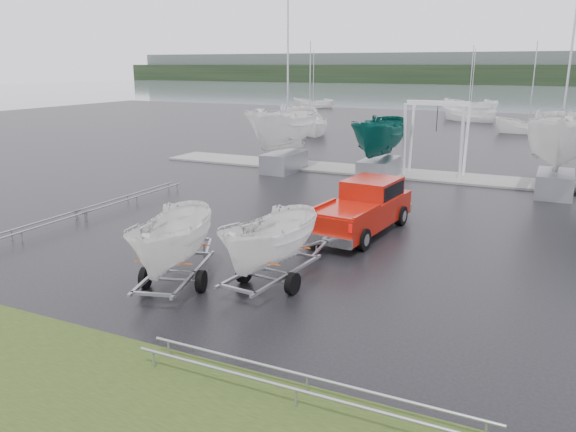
{
  "coord_description": "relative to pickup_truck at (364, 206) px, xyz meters",
  "views": [
    {
      "loc": [
        7.72,
        -17.82,
        5.97
      ],
      "look_at": [
        0.06,
        -1.88,
        1.2
      ],
      "focal_mm": 35.0,
      "sensor_mm": 36.0,
      "label": 1
    }
  ],
  "objects": [
    {
      "name": "moored_boat_2",
      "position": [
        3.64,
        35.78,
        -0.96
      ],
      "size": [
        2.79,
        2.75,
        10.96
      ],
      "rotation": [
        0.0,
        0.0,
        4.98
      ],
      "color": "white",
      "rests_on": "ground"
    },
    {
      "name": "trailer_hitched",
      "position": [
        -0.62,
        -6.24,
        1.54
      ],
      "size": [
        1.83,
        3.7,
        4.61
      ],
      "rotation": [
        0.0,
        0.0,
        -0.1
      ],
      "color": "gray",
      "rests_on": "ground"
    },
    {
      "name": "moored_boat_0",
      "position": [
        -13.99,
        27.12,
        -0.96
      ],
      "size": [
        3.69,
        3.71,
        11.53
      ],
      "rotation": [
        0.0,
        0.0,
        3.69
      ],
      "color": "white",
      "rests_on": "ground"
    },
    {
      "name": "trailer_parked",
      "position": [
        -2.98,
        -7.47,
        1.66
      ],
      "size": [
        2.15,
        3.79,
        4.83
      ],
      "rotation": [
        0.0,
        0.0,
        0.29
      ],
      "color": "gray",
      "rests_on": "ground"
    },
    {
      "name": "dock",
      "position": [
        -1.59,
        11.59,
        -0.92
      ],
      "size": [
        30.0,
        3.0,
        0.12
      ],
      "primitive_type": "cube",
      "color": "gray",
      "rests_on": "ground"
    },
    {
      "name": "mast_rack_0",
      "position": [
        -10.59,
        -0.41,
        -0.62
      ],
      "size": [
        0.56,
        6.5,
        0.06
      ],
      "rotation": [
        0.0,
        0.0,
        1.57
      ],
      "color": "gray",
      "rests_on": "ground"
    },
    {
      "name": "moored_boat_5",
      "position": [
        -4.62,
        58.61,
        -0.96
      ],
      "size": [
        3.32,
        3.27,
        11.49
      ],
      "rotation": [
        0.0,
        0.0,
        4.99
      ],
      "color": "white",
      "rests_on": "ground"
    },
    {
      "name": "keelboat_0",
      "position": [
        -7.97,
        9.59,
        3.24
      ],
      "size": [
        2.64,
        3.2,
        10.82
      ],
      "color": "gray",
      "rests_on": "ground"
    },
    {
      "name": "moored_boat_1",
      "position": [
        -2.99,
        45.28,
        -0.96
      ],
      "size": [
        3.38,
        3.34,
        11.35
      ],
      "rotation": [
        0.0,
        0.0,
        4.31
      ],
      "color": "white",
      "rests_on": "ground"
    },
    {
      "name": "mast_rack_2",
      "position": [
        2.41,
        -10.91,
        -0.62
      ],
      "size": [
        7.0,
        0.56,
        0.06
      ],
      "color": "gray",
      "rests_on": "ground"
    },
    {
      "name": "keelboat_1",
      "position": [
        -2.37,
        9.79,
        2.55
      ],
      "size": [
        2.23,
        3.2,
        7.03
      ],
      "color": "gray",
      "rests_on": "ground"
    },
    {
      "name": "far_hill",
      "position": [
        -1.59,
        176.59,
        4.03
      ],
      "size": [
        300.0,
        6.0,
        10.0
      ],
      "primitive_type": "cube",
      "color": "#4C5651",
      "rests_on": "ground"
    },
    {
      "name": "treeline",
      "position": [
        -1.59,
        168.59,
        2.03
      ],
      "size": [
        300.0,
        8.0,
        6.0
      ],
      "primitive_type": "cube",
      "color": "black",
      "rests_on": "ground"
    },
    {
      "name": "grass_verge",
      "position": [
        -1.59,
        -12.41,
        -0.96
      ],
      "size": [
        40.0,
        40.0,
        0.0
      ],
      "primitive_type": "plane",
      "color": "#233313",
      "rests_on": "ground"
    },
    {
      "name": "keelboat_2",
      "position": [
        6.24,
        9.59,
        3.52
      ],
      "size": [
        2.82,
        3.2,
        11.0
      ],
      "color": "gray",
      "rests_on": "ground"
    },
    {
      "name": "lake",
      "position": [
        -1.59,
        98.59,
        -0.97
      ],
      "size": [
        300.0,
        300.0,
        0.0
      ],
      "primitive_type": "plane",
      "color": "slate",
      "rests_on": "ground"
    },
    {
      "name": "pickup_truck",
      "position": [
        0.0,
        0.0,
        0.0
      ],
      "size": [
        2.48,
        5.73,
        1.85
      ],
      "rotation": [
        0.0,
        0.0,
        -0.1
      ],
      "color": "#9B1308",
      "rests_on": "ground"
    },
    {
      "name": "boat_hoist",
      "position": [
        0.19,
        11.59,
        1.7
      ],
      "size": [
        3.3,
        2.18,
        4.12
      ],
      "color": "silver",
      "rests_on": "ground"
    },
    {
      "name": "moored_boat_4",
      "position": [
        -25.97,
        55.92,
        -0.96
      ],
      "size": [
        2.82,
        2.78,
        10.91
      ],
      "rotation": [
        0.0,
        0.0,
        5.03
      ],
      "color": "white",
      "rests_on": "ground"
    },
    {
      "name": "ground_plane",
      "position": [
        -1.59,
        -1.41,
        -0.97
      ],
      "size": [
        120.0,
        120.0,
        0.0
      ],
      "primitive_type": "plane",
      "color": "black",
      "rests_on": "ground"
    },
    {
      "name": "mast_rack_1",
      "position": [
        -10.59,
        -6.41,
        -0.62
      ],
      "size": [
        0.56,
        6.5,
        0.06
      ],
      "rotation": [
        0.0,
        0.0,
        1.57
      ],
      "color": "gray",
      "rests_on": "ground"
    }
  ]
}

